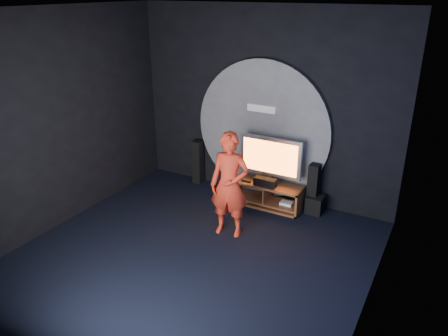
# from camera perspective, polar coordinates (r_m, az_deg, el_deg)

# --- Properties ---
(floor) EXTENTS (5.00, 5.00, 0.00)m
(floor) POSITION_cam_1_polar(r_m,az_deg,el_deg) (6.70, -4.16, -11.45)
(floor) COLOR black
(floor) RESTS_ON ground
(back_wall) EXTENTS (5.00, 0.04, 3.50)m
(back_wall) POSITION_cam_1_polar(r_m,az_deg,el_deg) (8.01, 5.24, 8.11)
(back_wall) COLOR black
(back_wall) RESTS_ON ground
(front_wall) EXTENTS (5.00, 0.04, 3.50)m
(front_wall) POSITION_cam_1_polar(r_m,az_deg,el_deg) (4.24, -23.52, -7.62)
(front_wall) COLOR black
(front_wall) RESTS_ON ground
(left_wall) EXTENTS (0.04, 5.00, 3.50)m
(left_wall) POSITION_cam_1_polar(r_m,az_deg,el_deg) (7.51, -20.92, 5.71)
(left_wall) COLOR black
(left_wall) RESTS_ON ground
(right_wall) EXTENTS (0.04, 5.00, 3.50)m
(right_wall) POSITION_cam_1_polar(r_m,az_deg,el_deg) (5.07, 19.80, -2.02)
(right_wall) COLOR black
(right_wall) RESTS_ON ground
(ceiling) EXTENTS (5.00, 5.00, 0.01)m
(ceiling) POSITION_cam_1_polar(r_m,az_deg,el_deg) (5.56, -5.24, 20.03)
(ceiling) COLOR black
(ceiling) RESTS_ON back_wall
(wall_disc_panel) EXTENTS (2.60, 0.11, 2.60)m
(wall_disc_panel) POSITION_cam_1_polar(r_m,az_deg,el_deg) (8.09, 4.97, 4.95)
(wall_disc_panel) COLOR #515156
(wall_disc_panel) RESTS_ON ground
(media_console) EXTENTS (1.30, 0.45, 0.45)m
(media_console) POSITION_cam_1_polar(r_m,az_deg,el_deg) (8.04, 5.71, -3.69)
(media_console) COLOR brown
(media_console) RESTS_ON ground
(tv) EXTENTS (1.16, 0.22, 0.85)m
(tv) POSITION_cam_1_polar(r_m,az_deg,el_deg) (7.81, 6.06, 1.27)
(tv) COLOR #B7B7BE
(tv) RESTS_ON media_console
(center_speaker) EXTENTS (0.40, 0.15, 0.15)m
(center_speaker) POSITION_cam_1_polar(r_m,az_deg,el_deg) (7.80, 5.40, -1.86)
(center_speaker) COLOR black
(center_speaker) RESTS_ON media_console
(remote) EXTENTS (0.18, 0.05, 0.02)m
(remote) POSITION_cam_1_polar(r_m,az_deg,el_deg) (7.97, 2.93, -1.74)
(remote) COLOR black
(remote) RESTS_ON media_console
(tower_speaker_left) EXTENTS (0.18, 0.20, 0.89)m
(tower_speaker_left) POSITION_cam_1_polar(r_m,az_deg,el_deg) (8.89, -3.40, 0.82)
(tower_speaker_left) COLOR black
(tower_speaker_left) RESTS_ON ground
(tower_speaker_right) EXTENTS (0.18, 0.20, 0.89)m
(tower_speaker_right) POSITION_cam_1_polar(r_m,az_deg,el_deg) (7.89, 11.56, -2.58)
(tower_speaker_right) COLOR black
(tower_speaker_right) RESTS_ON ground
(subwoofer) EXTENTS (0.29, 0.29, 0.32)m
(subwoofer) POSITION_cam_1_polar(r_m,az_deg,el_deg) (7.96, 11.77, -4.68)
(subwoofer) COLOR black
(subwoofer) RESTS_ON ground
(player) EXTENTS (0.69, 0.52, 1.72)m
(player) POSITION_cam_1_polar(r_m,az_deg,el_deg) (6.86, 0.72, -2.25)
(player) COLOR red
(player) RESTS_ON ground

